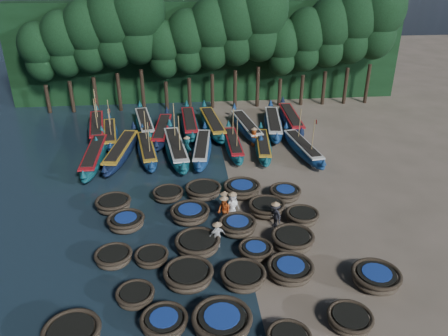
{
  "coord_description": "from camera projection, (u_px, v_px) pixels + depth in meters",
  "views": [
    {
      "loc": [
        -3.02,
        -22.63,
        14.11
      ],
      "look_at": [
        -0.41,
        3.3,
        1.3
      ],
      "focal_mm": 35.0,
      "sensor_mm": 36.0,
      "label": 1
    }
  ],
  "objects": [
    {
      "name": "coracle_17",
      "position": [
        237.0,
        226.0,
        24.36
      ],
      "size": [
        2.15,
        2.15,
        0.81
      ],
      "rotation": [
        0.0,
        0.0,
        -0.01
      ],
      "color": "brown",
      "rests_on": "ground"
    },
    {
      "name": "coracle_15",
      "position": [
        126.0,
        222.0,
        24.75
      ],
      "size": [
        2.55,
        2.55,
        0.77
      ],
      "rotation": [
        0.0,
        0.0,
        0.36
      ],
      "color": "brown",
      "rests_on": "ground"
    },
    {
      "name": "long_boat_5",
      "position": [
        202.0,
        149.0,
        33.81
      ],
      "size": [
        2.29,
        7.99,
        1.41
      ],
      "rotation": [
        0.0,
        0.0,
        -0.11
      ],
      "color": "navy",
      "rests_on": "ground"
    },
    {
      "name": "fisherman_6",
      "position": [
        254.0,
        136.0,
        35.35
      ],
      "size": [
        0.67,
        0.84,
        1.71
      ],
      "rotation": [
        0.0,
        0.0,
        5.0
      ],
      "color": "#CA4F1B",
      "rests_on": "ground"
    },
    {
      "name": "coracle_6",
      "position": [
        189.0,
        276.0,
        20.57
      ],
      "size": [
        2.88,
        2.88,
        0.84
      ],
      "rotation": [
        0.0,
        0.0,
        0.36
      ],
      "color": "brown",
      "rests_on": "ground"
    },
    {
      "name": "coracle_4",
      "position": [
        350.0,
        319.0,
        18.25
      ],
      "size": [
        1.97,
        1.97,
        0.64
      ],
      "rotation": [
        0.0,
        0.0,
        -0.09
      ],
      "color": "brown",
      "rests_on": "ground"
    },
    {
      "name": "coracle_0",
      "position": [
        72.0,
        335.0,
        17.36
      ],
      "size": [
        2.81,
        2.81,
        0.85
      ],
      "rotation": [
        0.0,
        0.0,
        0.36
      ],
      "color": "brown",
      "rests_on": "ground"
    },
    {
      "name": "ground",
      "position": [
        236.0,
        210.0,
        26.71
      ],
      "size": [
        120.0,
        120.0,
        0.0
      ],
      "primitive_type": "plane",
      "color": "#7F6D5D",
      "rests_on": "ground"
    },
    {
      "name": "fisherman_0",
      "position": [
        233.0,
        205.0,
        25.51
      ],
      "size": [
        0.99,
        0.86,
        1.9
      ],
      "rotation": [
        0.0,
        0.0,
        0.48
      ],
      "color": "silver",
      "rests_on": "ground"
    },
    {
      "name": "long_boat_7",
      "position": [
        263.0,
        146.0,
        34.36
      ],
      "size": [
        2.13,
        7.31,
        1.3
      ],
      "rotation": [
        0.0,
        0.0,
        -0.12
      ],
      "color": "#0F5558",
      "rests_on": "ground"
    },
    {
      "name": "long_boat_2",
      "position": [
        121.0,
        151.0,
        33.33
      ],
      "size": [
        2.78,
        8.54,
        1.52
      ],
      "rotation": [
        0.0,
        0.0,
        -0.15
      ],
      "color": "#0E1B35",
      "rests_on": "ground"
    },
    {
      "name": "long_boat_17",
      "position": [
        291.0,
        119.0,
        39.68
      ],
      "size": [
        1.87,
        8.83,
        1.55
      ],
      "rotation": [
        0.0,
        0.0,
        -0.04
      ],
      "color": "#0E1B35",
      "rests_on": "ground"
    },
    {
      "name": "long_boat_16",
      "position": [
        273.0,
        124.0,
        38.62
      ],
      "size": [
        2.73,
        8.82,
        1.57
      ],
      "rotation": [
        0.0,
        0.0,
        -0.14
      ],
      "color": "navy",
      "rests_on": "ground"
    },
    {
      "name": "long_boat_11",
      "position": [
        145.0,
        123.0,
        38.76
      ],
      "size": [
        2.84,
        8.39,
        1.5
      ],
      "rotation": [
        0.0,
        0.0,
        0.17
      ],
      "color": "#0F5558",
      "rests_on": "ground"
    },
    {
      "name": "fisherman_2",
      "position": [
        224.0,
        210.0,
        24.96
      ],
      "size": [
        0.98,
        1.07,
        1.97
      ],
      "rotation": [
        0.0,
        0.0,
        5.15
      ],
      "color": "#CA4F1B",
      "rests_on": "ground"
    },
    {
      "name": "fisherman_1",
      "position": [
        224.0,
        203.0,
        25.81
      ],
      "size": [
        0.65,
        0.52,
        1.75
      ],
      "rotation": [
        0.0,
        0.0,
        2.86
      ],
      "color": "#185E68",
      "rests_on": "ground"
    },
    {
      "name": "coracle_16",
      "position": [
        190.0,
        214.0,
        25.49
      ],
      "size": [
        2.86,
        2.86,
        0.82
      ],
      "rotation": [
        0.0,
        0.0,
        -0.41
      ],
      "color": "brown",
      "rests_on": "ground"
    },
    {
      "name": "coracle_20",
      "position": [
        113.0,
        204.0,
        26.47
      ],
      "size": [
        2.22,
        2.22,
        0.81
      ],
      "rotation": [
        0.0,
        0.0,
        0.11
      ],
      "color": "brown",
      "rests_on": "ground"
    },
    {
      "name": "long_boat_8",
      "position": [
        303.0,
        148.0,
        34.0
      ],
      "size": [
        2.36,
        7.81,
        3.35
      ],
      "rotation": [
        0.0,
        0.0,
        0.13
      ],
      "color": "navy",
      "rests_on": "ground"
    },
    {
      "name": "tree_8",
      "position": [
        236.0,
        26.0,
        41.25
      ],
      "size": [
        4.92,
        4.92,
        11.6
      ],
      "color": "black",
      "rests_on": "ground"
    },
    {
      "name": "coracle_18",
      "position": [
        267.0,
        208.0,
        26.12
      ],
      "size": [
        2.67,
        2.67,
        0.79
      ],
      "rotation": [
        0.0,
        0.0,
        0.37
      ],
      "color": "brown",
      "rests_on": "ground"
    },
    {
      "name": "coracle_1",
      "position": [
        164.0,
        322.0,
        18.06
      ],
      "size": [
        2.14,
        2.14,
        0.7
      ],
      "rotation": [
        0.0,
        0.0,
        -0.16
      ],
      "color": "brown",
      "rests_on": "ground"
    },
    {
      "name": "tree_10",
      "position": [
        282.0,
        47.0,
        42.56
      ],
      "size": [
        3.68,
        3.68,
        8.68
      ],
      "color": "black",
      "rests_on": "ground"
    },
    {
      "name": "coracle_14",
      "position": [
        293.0,
        240.0,
        23.13
      ],
      "size": [
        2.42,
        2.42,
        0.85
      ],
      "rotation": [
        0.0,
        0.0,
        0.14
      ],
      "color": "brown",
      "rests_on": "ground"
    },
    {
      "name": "long_boat_15",
      "position": [
        246.0,
        126.0,
        38.11
      ],
      "size": [
        2.65,
        8.39,
        1.49
      ],
      "rotation": [
        0.0,
        0.0,
        0.14
      ],
      "color": "navy",
      "rests_on": "ground"
    },
    {
      "name": "tree_5",
      "position": [
        164.0,
        49.0,
        41.53
      ],
      "size": [
        3.68,
        3.68,
        8.68
      ],
      "color": "black",
      "rests_on": "ground"
    },
    {
      "name": "long_boat_9",
      "position": [
        97.0,
        128.0,
        37.75
      ],
      "size": [
        2.81,
        8.59,
        3.69
      ],
      "rotation": [
        0.0,
        0.0,
        0.16
      ],
      "color": "#0F5558",
      "rests_on": "ground"
    },
    {
      "name": "long_boat_14",
      "position": [
        212.0,
        124.0,
        38.54
      ],
      "size": [
        2.53,
        8.92,
        1.58
      ],
      "rotation": [
        0.0,
        0.0,
        0.11
      ],
      "color": "#0F5558",
      "rests_on": "ground"
    },
    {
      "name": "tree_13",
      "position": [
        353.0,
        24.0,
        42.29
      ],
      "size": [
        4.92,
        4.92,
        11.6
      ],
      "color": "black",
      "rests_on": "ground"
    },
    {
      "name": "coracle_21",
      "position": [
        168.0,
        194.0,
        27.73
      ],
      "size": [
        2.44,
        2.44,
        0.67
      ],
      "rotation": [
        0.0,
        0.0,
        -0.43
      ],
      "color": "brown",
      "rests_on": "ground"
    },
    {
      "name": "long_boat_1",
      "position": [
        94.0,
        156.0,
        32.51
      ],
      "size": [
        1.5,
        8.58,
        1.51
      ],
      "rotation": [
        0.0,
        0.0,
        0.0
      ],
      "color": "#0F5558",
      "rests_on": "ground"
    },
    {
      "name": "tree_1",
      "position": [
        63.0,
        44.0,
        40.4
      ],
      "size": [
        4.09,
        4.09,
        9.65
      ],
      "color": "black",
      "rests_on": "ground"
    },
    {
      "name": "tree_0",
      "position": [
        39.0,
        52.0,
        40.49
      ],
      "size": [
        3.68,
        3.68,
        8.68
      ],
      "color": "black",
      "rests_on": "ground"
    },
    {
      "name": "tree_11",
      "position": [
        306.0,
        39.0,
        42.47
      ],
      "size": [
        4.09,
        4.09,
        9.65
      ],
      "color": "black",
      "rests_on": "ground"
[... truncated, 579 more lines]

